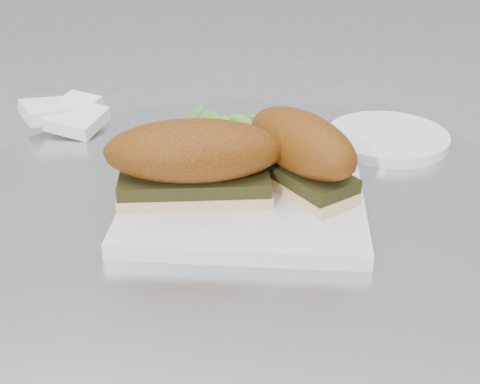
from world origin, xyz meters
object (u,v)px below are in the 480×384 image
(plate, at_px, (245,194))
(saucer, at_px, (388,138))
(sandwich_right, at_px, (301,151))
(sandwich_left, at_px, (194,159))

(plate, xyz_separation_m, saucer, (0.14, 0.18, -0.00))
(sandwich_right, bearing_deg, sandwich_left, -114.70)
(sandwich_right, relative_size, saucer, 1.02)
(saucer, bearing_deg, sandwich_right, -116.58)
(plate, height_order, saucer, plate)
(plate, bearing_deg, sandwich_right, 10.10)
(sandwich_left, bearing_deg, saucer, 33.25)
(sandwich_left, bearing_deg, sandwich_right, 7.05)
(sandwich_left, height_order, sandwich_right, same)
(plate, height_order, sandwich_left, sandwich_left)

